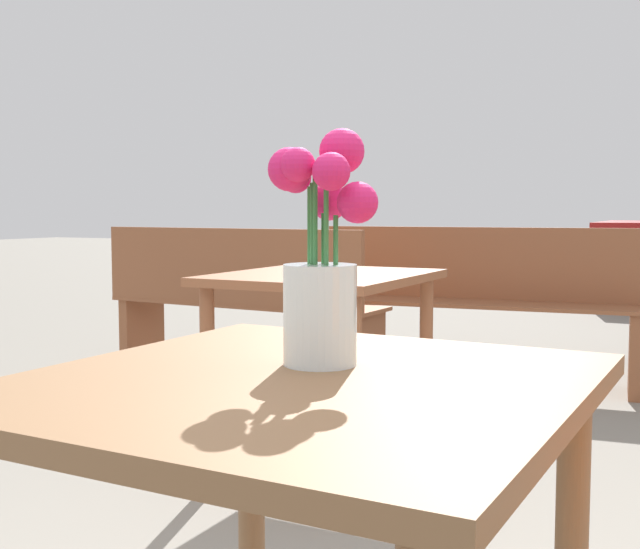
# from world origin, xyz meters

# --- Properties ---
(table_front) EXTENTS (0.73, 0.77, 0.73)m
(table_front) POSITION_xyz_m (0.00, 0.00, 0.60)
(table_front) COLOR brown
(table_front) RESTS_ON ground_plane
(flower_vase) EXTENTS (0.16, 0.14, 0.34)m
(flower_vase) POSITION_xyz_m (-0.02, 0.08, 0.86)
(flower_vase) COLOR silver
(flower_vase) RESTS_ON table_front
(bench_near) EXTENTS (1.62, 0.46, 0.85)m
(bench_near) POSITION_xyz_m (-1.81, 2.71, 0.46)
(bench_near) COLOR brown
(bench_near) RESTS_ON ground_plane
(bench_middle) EXTENTS (1.80, 0.54, 0.85)m
(bench_middle) POSITION_xyz_m (-0.68, 3.38, 0.47)
(bench_middle) COLOR brown
(bench_middle) RESTS_ON ground_plane
(table_back) EXTENTS (0.67, 0.78, 0.72)m
(table_back) POSITION_xyz_m (-0.75, 1.60, 0.60)
(table_back) COLOR brown
(table_back) RESTS_ON ground_plane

